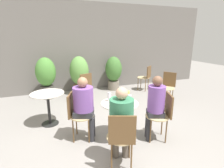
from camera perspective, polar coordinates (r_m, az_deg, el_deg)
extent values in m
plane|color=gray|center=(3.26, 1.72, -19.60)|extent=(20.00, 20.00, 0.00)
cube|color=slate|center=(6.21, -10.98, 11.58)|extent=(10.00, 0.06, 3.00)
cylinder|color=black|center=(3.46, 2.38, -17.16)|extent=(0.36, 0.36, 0.01)
cylinder|color=black|center=(3.29, 2.45, -12.05)|extent=(0.06, 0.06, 0.68)
cylinder|color=silver|center=(3.14, 2.52, -6.37)|extent=(0.67, 0.67, 0.02)
cylinder|color=black|center=(4.18, -19.48, -12.02)|extent=(0.36, 0.36, 0.01)
cylinder|color=black|center=(4.04, -19.91, -7.63)|extent=(0.06, 0.06, 0.68)
cylinder|color=silver|center=(3.93, -20.37, -2.91)|extent=(0.69, 0.69, 0.02)
cylinder|color=tan|center=(3.29, -9.83, -10.23)|extent=(0.43, 0.43, 0.02)
cylinder|color=brown|center=(3.54, -11.54, -12.63)|extent=(0.02, 0.02, 0.45)
cylinder|color=brown|center=(3.30, -12.53, -14.86)|extent=(0.02, 0.02, 0.45)
cylinder|color=brown|center=(3.50, -6.95, -12.80)|extent=(0.02, 0.02, 0.45)
cylinder|color=brown|center=(3.26, -7.57, -15.09)|extent=(0.02, 0.02, 0.45)
cube|color=brown|center=(3.24, -13.39, -6.64)|extent=(0.16, 0.35, 0.41)
cylinder|color=tan|center=(2.64, 3.04, -16.87)|extent=(0.43, 0.43, 0.02)
cylinder|color=brown|center=(2.65, -0.15, -22.79)|extent=(0.02, 0.02, 0.45)
cylinder|color=brown|center=(2.67, 6.36, -22.68)|extent=(0.02, 0.02, 0.45)
cylinder|color=brown|center=(2.88, -0.10, -19.38)|extent=(0.02, 0.02, 0.45)
cylinder|color=brown|center=(2.89, 5.76, -19.30)|extent=(0.02, 0.02, 0.45)
cube|color=brown|center=(2.36, 3.34, -14.90)|extent=(0.35, 0.16, 0.41)
cylinder|color=tan|center=(3.34, 14.58, -10.11)|extent=(0.43, 0.43, 0.02)
cylinder|color=brown|center=(3.36, 17.27, -14.62)|extent=(0.02, 0.02, 0.45)
cylinder|color=brown|center=(3.60, 15.99, -12.46)|extent=(0.02, 0.02, 0.45)
cylinder|color=brown|center=(3.30, 12.47, -14.92)|extent=(0.02, 0.02, 0.45)
cylinder|color=brown|center=(3.53, 11.53, -12.68)|extent=(0.02, 0.02, 0.45)
cube|color=brown|center=(3.31, 18.09, -6.55)|extent=(0.16, 0.35, 0.41)
cylinder|color=tan|center=(5.09, -9.57, -1.00)|extent=(0.43, 0.43, 0.02)
cylinder|color=brown|center=(4.98, -9.95, -4.22)|extent=(0.02, 0.02, 0.45)
cylinder|color=brown|center=(5.12, -7.30, -3.56)|extent=(0.02, 0.02, 0.45)
cylinder|color=brown|center=(5.21, -11.58, -3.44)|extent=(0.02, 0.02, 0.45)
cylinder|color=brown|center=(5.35, -9.00, -2.83)|extent=(0.02, 0.02, 0.45)
cube|color=brown|center=(4.88, -8.47, 0.97)|extent=(0.35, 0.16, 0.41)
cylinder|color=tan|center=(5.17, 17.46, -1.25)|extent=(0.43, 0.43, 0.02)
cylinder|color=brown|center=(5.34, 19.13, -3.54)|extent=(0.02, 0.02, 0.45)
cylinder|color=brown|center=(5.41, 16.29, -3.06)|extent=(0.02, 0.02, 0.45)
cylinder|color=brown|center=(5.08, 18.29, -4.40)|extent=(0.02, 0.02, 0.45)
cylinder|color=brown|center=(5.15, 15.32, -3.88)|extent=(0.02, 0.02, 0.45)
cube|color=brown|center=(5.30, 18.26, 1.49)|extent=(0.24, 0.31, 0.41)
cylinder|color=tan|center=(6.31, 10.21, 2.10)|extent=(0.43, 0.43, 0.02)
cylinder|color=brown|center=(6.19, 10.87, -0.42)|extent=(0.02, 0.02, 0.45)
cylinder|color=brown|center=(6.45, 11.71, 0.15)|extent=(0.02, 0.02, 0.45)
cylinder|color=brown|center=(6.29, 8.48, -0.08)|extent=(0.02, 0.02, 0.45)
cylinder|color=brown|center=(6.54, 9.40, 0.47)|extent=(0.02, 0.02, 0.45)
cube|color=brown|center=(6.20, 11.98, 3.83)|extent=(0.30, 0.26, 0.41)
cylinder|color=#2D2D33|center=(3.30, -6.78, -14.63)|extent=(0.11, 0.11, 0.45)
cylinder|color=#2D2D33|center=(3.44, -6.45, -13.29)|extent=(0.11, 0.11, 0.45)
cube|color=#2D2D33|center=(3.26, -9.18, -9.23)|extent=(0.43, 0.41, 0.11)
cylinder|color=#7A4C9E|center=(3.16, -9.38, -4.79)|extent=(0.36, 0.36, 0.43)
sphere|color=#9E7051|center=(3.07, -9.63, 0.57)|extent=(0.18, 0.18, 0.18)
cylinder|color=brown|center=(2.91, 4.43, -19.02)|extent=(0.10, 0.10, 0.45)
cylinder|color=brown|center=(2.91, 1.18, -19.06)|extent=(0.10, 0.10, 0.45)
cube|color=brown|center=(2.64, 3.02, -15.27)|extent=(0.39, 0.41, 0.10)
cylinder|color=#337551|center=(2.51, 3.11, -9.82)|extent=(0.35, 0.35, 0.45)
sphere|color=tan|center=(2.40, 3.21, -3.06)|extent=(0.17, 0.17, 0.17)
cylinder|color=#2D2D33|center=(3.47, 11.51, -13.26)|extent=(0.09, 0.09, 0.45)
cylinder|color=#2D2D33|center=(3.35, 11.96, -14.36)|extent=(0.09, 0.09, 0.45)
cube|color=#2D2D33|center=(3.31, 13.96, -9.26)|extent=(0.36, 0.34, 0.09)
cylinder|color=#7A4C9E|center=(3.20, 14.28, -4.69)|extent=(0.30, 0.30, 0.47)
sphere|color=brown|center=(3.11, 14.67, 0.95)|extent=(0.18, 0.18, 0.18)
cylinder|color=#DBC65B|center=(3.25, 5.25, -3.80)|extent=(0.07, 0.07, 0.18)
cylinder|color=silver|center=(3.20, -0.87, -4.22)|extent=(0.06, 0.06, 0.17)
cylinder|color=#B28433|center=(2.95, 0.60, -6.18)|extent=(0.07, 0.07, 0.14)
cylinder|color=silver|center=(2.99, 5.73, -5.37)|extent=(0.07, 0.07, 0.20)
cylinder|color=#47423D|center=(5.82, -20.27, -2.43)|extent=(0.39, 0.39, 0.39)
ellipsoid|color=#4C8938|center=(5.67, -20.86, 3.71)|extent=(0.59, 0.59, 0.88)
cylinder|color=#93664C|center=(5.95, -10.37, -1.64)|extent=(0.41, 0.41, 0.33)
ellipsoid|color=#609947|center=(5.80, -10.66, 4.32)|extent=(0.61, 0.61, 0.93)
cylinder|color=slate|center=(6.36, 0.51, -0.36)|extent=(0.40, 0.40, 0.32)
ellipsoid|color=#427533|center=(6.22, 0.52, 4.93)|extent=(0.58, 0.58, 0.88)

